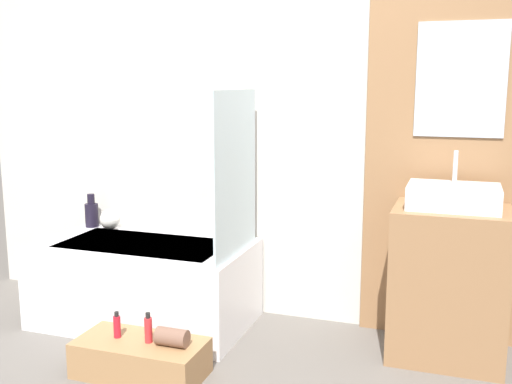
# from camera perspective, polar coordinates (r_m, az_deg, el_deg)

# --- Properties ---
(wall_tiled_back) EXTENTS (4.20, 0.06, 2.60)m
(wall_tiled_back) POSITION_cam_1_polar(r_m,az_deg,el_deg) (3.67, 2.09, 7.87)
(wall_tiled_back) COLOR beige
(wall_tiled_back) RESTS_ON ground_plane
(wall_wood_accent) EXTENTS (0.99, 0.04, 2.60)m
(wall_wood_accent) POSITION_cam_1_polar(r_m,az_deg,el_deg) (3.46, 18.76, 7.31)
(wall_wood_accent) COLOR #8E6642
(wall_wood_accent) RESTS_ON ground_plane
(bathtub) EXTENTS (1.28, 0.73, 0.50)m
(bathtub) POSITION_cam_1_polar(r_m,az_deg,el_deg) (3.77, -10.51, -8.48)
(bathtub) COLOR white
(bathtub) RESTS_ON ground_plane
(glass_shower_screen) EXTENTS (0.01, 0.62, 0.92)m
(glass_shower_screen) POSITION_cam_1_polar(r_m,az_deg,el_deg) (3.32, -1.96, 1.74)
(glass_shower_screen) COLOR silver
(glass_shower_screen) RESTS_ON bathtub
(wooden_step_bench) EXTENTS (0.65, 0.32, 0.18)m
(wooden_step_bench) POSITION_cam_1_polar(r_m,az_deg,el_deg) (3.19, -10.92, -15.25)
(wooden_step_bench) COLOR #997047
(wooden_step_bench) RESTS_ON ground_plane
(vanity_cabinet) EXTENTS (0.59, 0.47, 0.82)m
(vanity_cabinet) POSITION_cam_1_polar(r_m,az_deg,el_deg) (3.37, 17.83, -8.30)
(vanity_cabinet) COLOR #8E6642
(vanity_cabinet) RESTS_ON ground_plane
(sink) EXTENTS (0.46, 0.32, 0.29)m
(sink) POSITION_cam_1_polar(r_m,az_deg,el_deg) (3.26, 18.28, -0.41)
(sink) COLOR white
(sink) RESTS_ON vanity_cabinet
(vase_tall_dark) EXTENTS (0.09, 0.09, 0.22)m
(vase_tall_dark) POSITION_cam_1_polar(r_m,az_deg,el_deg) (4.18, -15.38, -1.98)
(vase_tall_dark) COLOR black
(vase_tall_dark) RESTS_ON bathtub
(vase_round_light) EXTENTS (0.13, 0.13, 0.13)m
(vase_round_light) POSITION_cam_1_polar(r_m,az_deg,el_deg) (4.09, -13.74, -2.54)
(vase_round_light) COLOR silver
(vase_round_light) RESTS_ON bathtub
(bottle_soap_primary) EXTENTS (0.04, 0.04, 0.14)m
(bottle_soap_primary) POSITION_cam_1_polar(r_m,az_deg,el_deg) (3.19, -13.10, -12.31)
(bottle_soap_primary) COLOR #B21928
(bottle_soap_primary) RESTS_ON wooden_step_bench
(bottle_soap_secondary) EXTENTS (0.04, 0.04, 0.16)m
(bottle_soap_secondary) POSITION_cam_1_polar(r_m,az_deg,el_deg) (3.10, -10.22, -12.72)
(bottle_soap_secondary) COLOR red
(bottle_soap_secondary) RESTS_ON wooden_step_bench
(towel_roll) EXTENTS (0.16, 0.09, 0.09)m
(towel_roll) POSITION_cam_1_polar(r_m,az_deg,el_deg) (3.05, -8.00, -13.54)
(towel_roll) COLOR brown
(towel_roll) RESTS_ON wooden_step_bench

